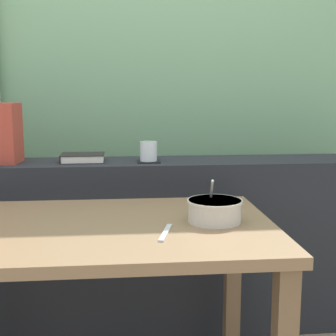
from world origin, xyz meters
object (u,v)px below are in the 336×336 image
breakfast_table (106,255)px  coaster_square (149,161)px  fork_utensil (166,232)px  juice_glass (149,152)px  soup_bowl (215,211)px  closed_book (82,158)px

breakfast_table → coaster_square: coaster_square is taller
coaster_square → fork_utensil: (0.01, -0.69, -0.11)m
breakfast_table → juice_glass: juice_glass is taller
soup_bowl → coaster_square: bearing=107.8°
soup_bowl → fork_utensil: size_ratio=1.08×
breakfast_table → soup_bowl: soup_bowl is taller
juice_glass → closed_book: bearing=173.2°
coaster_square → soup_bowl: (0.19, -0.58, -0.08)m
closed_book → soup_bowl: closed_book is taller
juice_glass → soup_bowl: (0.19, -0.58, -0.12)m
fork_utensil → closed_book: bearing=127.2°
closed_book → soup_bowl: (0.48, -0.61, -0.10)m
soup_bowl → closed_book: bearing=128.0°
juice_glass → fork_utensil: bearing=-88.9°
closed_book → soup_bowl: bearing=-52.0°
closed_book → fork_utensil: 0.80m
soup_bowl → fork_utensil: bearing=-146.8°
juice_glass → fork_utensil: juice_glass is taller
breakfast_table → coaster_square: (0.17, 0.57, 0.22)m
breakfast_table → closed_book: closed_book is taller
juice_glass → coaster_square: bearing=0.0°
coaster_square → closed_book: closed_book is taller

